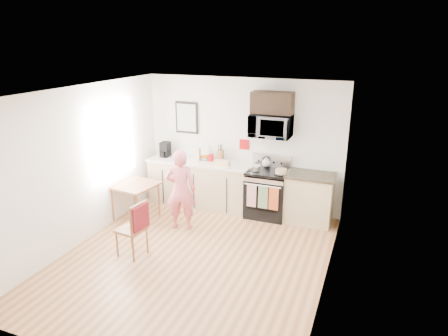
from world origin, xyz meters
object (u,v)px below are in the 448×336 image
at_px(range, 267,194).
at_px(chair, 137,223).
at_px(dining_table, 135,188).
at_px(cake, 281,172).
at_px(microwave, 271,126).
at_px(person, 181,190).

relative_size(range, chair, 1.26).
xyz_separation_m(dining_table, chair, (0.82, -1.20, -0.03)).
bearing_deg(range, dining_table, -155.37).
bearing_deg(dining_table, cake, 20.20).
bearing_deg(microwave, person, -137.51).
distance_m(person, cake, 1.87).
bearing_deg(range, cake, -20.76).
height_order(microwave, dining_table, microwave).
bearing_deg(chair, microwave, 66.36).
distance_m(range, chair, 2.68).
xyz_separation_m(person, chair, (-0.16, -1.16, -0.14)).
distance_m(range, person, 1.71).
relative_size(range, dining_table, 1.55).
relative_size(microwave, dining_table, 1.01).
bearing_deg(microwave, dining_table, -153.23).
bearing_deg(range, microwave, 90.06).
distance_m(range, microwave, 1.33).
bearing_deg(microwave, cake, -37.13).
xyz_separation_m(chair, cake, (1.73, 2.14, 0.37)).
distance_m(range, dining_table, 2.52).
relative_size(range, cake, 4.41).
distance_m(range, cake, 0.61).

